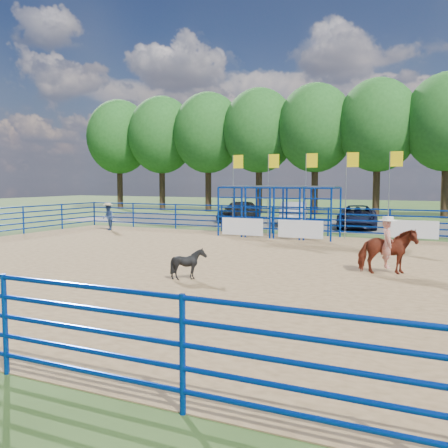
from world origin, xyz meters
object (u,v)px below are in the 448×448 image
Objects in this scene: car_a at (239,211)px; car_c at (357,217)px; car_b at (294,213)px; horse_and_rider at (387,246)px; spectator_cowboy at (108,217)px; calf at (189,264)px.

car_c is (8.21, -1.15, -0.07)m from car_a.
car_a is 4.25m from car_b.
horse_and_rider reaches higher than spectator_cowboy.
calf is 0.20× the size of car_b.
horse_and_rider is 0.57× the size of car_a.
spectator_cowboy is at bearing 57.90° from calf.
spectator_cowboy is 0.35× the size of car_a.
car_b is at bearing 116.66° from horse_and_rider.
car_b is (-2.54, 18.39, 0.28)m from calf.
car_b reaches higher than car_c.
car_a is (-11.77, 15.89, -0.12)m from horse_and_rider.
horse_and_rider is at bearing -45.90° from calf.
car_a is at bearing -24.38° from car_b.
calf is 18.07m from car_c.
car_c is at bearing 103.56° from horse_and_rider.
car_a is (4.41, 8.67, -0.05)m from spectator_cowboy.
horse_and_rider is 15.16m from car_c.
horse_and_rider is at bearing -85.83° from car_c.
car_c is at bearing 160.69° from car_b.
calf is (-5.05, -3.27, -0.40)m from horse_and_rider.
calf is 0.21× the size of car_a.
car_b is at bearing 165.22° from car_c.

